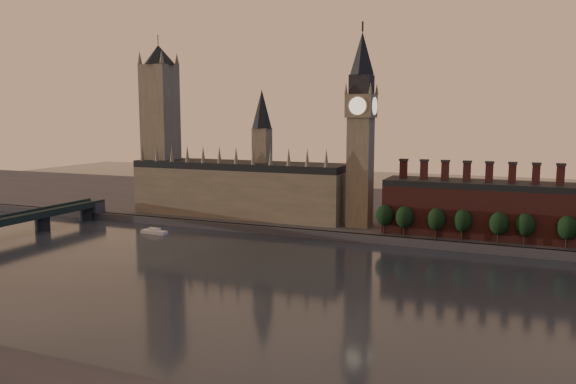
# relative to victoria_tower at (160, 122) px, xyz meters

# --- Properties ---
(ground) EXTENTS (900.00, 900.00, 0.00)m
(ground) POSITION_rel_victoria_tower_xyz_m (120.00, -115.00, -59.09)
(ground) COLOR black
(ground) RESTS_ON ground
(north_bank) EXTENTS (900.00, 182.00, 4.00)m
(north_bank) POSITION_rel_victoria_tower_xyz_m (120.00, 63.04, -57.09)
(north_bank) COLOR #414145
(north_bank) RESTS_ON ground
(palace_of_westminster) EXTENTS (130.00, 30.30, 74.00)m
(palace_of_westminster) POSITION_rel_victoria_tower_xyz_m (55.59, -0.09, -37.46)
(palace_of_westminster) COLOR #7E715A
(palace_of_westminster) RESTS_ON north_bank
(victoria_tower) EXTENTS (24.00, 24.00, 108.00)m
(victoria_tower) POSITION_rel_victoria_tower_xyz_m (0.00, 0.00, 0.00)
(victoria_tower) COLOR #7E715A
(victoria_tower) RESTS_ON north_bank
(big_ben) EXTENTS (15.00, 15.00, 107.00)m
(big_ben) POSITION_rel_victoria_tower_xyz_m (130.00, -5.00, -2.26)
(big_ben) COLOR #7E715A
(big_ben) RESTS_ON north_bank
(chimney_block) EXTENTS (110.00, 25.00, 37.00)m
(chimney_block) POSITION_rel_victoria_tower_xyz_m (200.00, -5.00, -41.27)
(chimney_block) COLOR #592622
(chimney_block) RESTS_ON north_bank
(embankment_tree_0) EXTENTS (8.60, 8.60, 14.88)m
(embankment_tree_0) POSITION_rel_victoria_tower_xyz_m (147.10, -19.64, -45.62)
(embankment_tree_0) COLOR black
(embankment_tree_0) RESTS_ON north_bank
(embankment_tree_1) EXTENTS (8.60, 8.60, 14.88)m
(embankment_tree_1) POSITION_rel_victoria_tower_xyz_m (157.23, -21.03, -45.62)
(embankment_tree_1) COLOR black
(embankment_tree_1) RESTS_ON north_bank
(embankment_tree_2) EXTENTS (8.60, 8.60, 14.88)m
(embankment_tree_2) POSITION_rel_victoria_tower_xyz_m (172.53, -20.53, -45.62)
(embankment_tree_2) COLOR black
(embankment_tree_2) RESTS_ON north_bank
(embankment_tree_3) EXTENTS (8.60, 8.60, 14.88)m
(embankment_tree_3) POSITION_rel_victoria_tower_xyz_m (184.60, -20.05, -45.62)
(embankment_tree_3) COLOR black
(embankment_tree_3) RESTS_ON north_bank
(embankment_tree_4) EXTENTS (8.60, 8.60, 14.88)m
(embankment_tree_4) POSITION_rel_victoria_tower_xyz_m (200.78, -20.63, -45.62)
(embankment_tree_4) COLOR black
(embankment_tree_4) RESTS_ON north_bank
(embankment_tree_5) EXTENTS (8.60, 8.60, 14.88)m
(embankment_tree_5) POSITION_rel_victoria_tower_xyz_m (212.05, -19.65, -45.62)
(embankment_tree_5) COLOR black
(embankment_tree_5) RESTS_ON north_bank
(embankment_tree_6) EXTENTS (8.60, 8.60, 14.88)m
(embankment_tree_6) POSITION_rel_victoria_tower_xyz_m (229.35, -19.65, -45.62)
(embankment_tree_6) COLOR black
(embankment_tree_6) RESTS_ON north_bank
(river_boat) EXTENTS (15.40, 5.01, 3.04)m
(river_boat) POSITION_rel_victoria_tower_xyz_m (28.28, -48.35, -57.92)
(river_boat) COLOR silver
(river_boat) RESTS_ON ground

